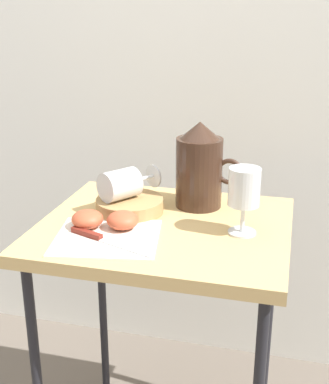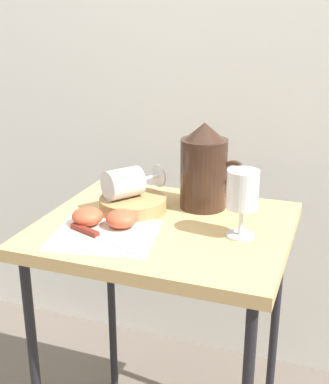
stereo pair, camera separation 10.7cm
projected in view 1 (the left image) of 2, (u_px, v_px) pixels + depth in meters
The scene contains 10 objects.
curtain_drape at pixel (209, 27), 1.58m from camera, with size 2.40×0.03×2.29m, color white.
table at pixel (164, 250), 1.25m from camera, with size 0.59×0.50×0.72m.
linen_napkin at pixel (107, 237), 1.15m from camera, with size 0.23×0.21×0.00m, color silver.
basket_tray at pixel (130, 205), 1.30m from camera, with size 0.17×0.17×0.04m, color #AD8451.
pitcher at pixel (199, 172), 1.31m from camera, with size 0.17×0.12×0.22m.
wine_glass_upright at pixel (244, 191), 1.14m from camera, with size 0.07×0.07×0.16m.
wine_glass_tipped_near at pixel (121, 184), 1.28m from camera, with size 0.14×0.16×0.08m.
apple_half_left at pixel (87, 219), 1.19m from camera, with size 0.07×0.07×0.04m, color #C15133.
apple_half_right at pixel (123, 220), 1.19m from camera, with size 0.07×0.07×0.04m, color #C15133.
knife at pixel (99, 238), 1.13m from camera, with size 0.22×0.09×0.01m.
Camera 1 is at (0.28, -1.10, 1.20)m, focal length 48.28 mm.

